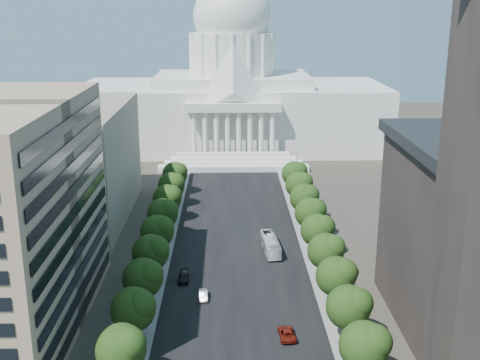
{
  "coord_description": "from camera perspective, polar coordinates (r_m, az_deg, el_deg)",
  "views": [
    {
      "loc": [
        -2.13,
        -54.41,
        54.56
      ],
      "look_at": [
        0.89,
        84.96,
        14.36
      ],
      "focal_mm": 45.0,
      "sensor_mm": 36.0,
      "label": 1
    }
  ],
  "objects": [
    {
      "name": "city_bus",
      "position": [
        139.8,
        2.93,
        -6.1
      ],
      "size": [
        4.03,
        13.17,
        3.61
      ],
      "primitive_type": "imported",
      "rotation": [
        0.0,
        0.0,
        0.08
      ],
      "color": "silver",
      "rests_on": "ground"
    },
    {
      "name": "tree_l_i",
      "position": [
        169.91,
        -6.43,
        -0.46
      ],
      "size": [
        7.79,
        7.6,
        9.97
      ],
      "color": "#33261C",
      "rests_on": "ground"
    },
    {
      "name": "tree_r_i",
      "position": [
        170.43,
        5.71,
        -0.39
      ],
      "size": [
        7.79,
        7.6,
        9.97
      ],
      "color": "#33261C",
      "rests_on": "ground"
    },
    {
      "name": "sidewalk_right",
      "position": [
        155.81,
        6.65,
        -4.52
      ],
      "size": [
        8.0,
        260.0,
        0.02
      ],
      "primitive_type": "cube",
      "color": "gray",
      "rests_on": "ground"
    },
    {
      "name": "streetlight_d",
      "position": [
        149.32,
        7.33,
        -3.1
      ],
      "size": [
        2.61,
        0.44,
        9.0
      ],
      "color": "gray",
      "rests_on": "ground"
    },
    {
      "name": "streetlight_b",
      "position": [
        104.19,
        11.38,
        -12.15
      ],
      "size": [
        2.61,
        0.44,
        9.0
      ],
      "color": "gray",
      "rests_on": "ground"
    },
    {
      "name": "tree_r_e",
      "position": [
        125.61,
        8.29,
        -6.61
      ],
      "size": [
        7.79,
        7.6,
        9.97
      ],
      "color": "#33261C",
      "rests_on": "ground"
    },
    {
      "name": "tree_r_f",
      "position": [
        136.61,
        7.48,
        -4.67
      ],
      "size": [
        7.79,
        7.6,
        9.97
      ],
      "color": "#33261C",
      "rests_on": "ground"
    },
    {
      "name": "tree_l_e",
      "position": [
        124.9,
        -8.34,
        -6.75
      ],
      "size": [
        7.79,
        7.6,
        9.97
      ],
      "color": "#33261C",
      "rests_on": "ground"
    },
    {
      "name": "tree_l_b",
      "position": [
        93.13,
        -11.05,
        -15.35
      ],
      "size": [
        7.79,
        7.6,
        9.97
      ],
      "color": "#33261C",
      "rests_on": "ground"
    },
    {
      "name": "tree_l_j",
      "position": [
        181.4,
        -6.11,
        0.62
      ],
      "size": [
        7.79,
        7.6,
        9.97
      ],
      "color": "#33261C",
      "rests_on": "ground"
    },
    {
      "name": "tree_r_c",
      "position": [
        104.27,
        10.45,
        -11.68
      ],
      "size": [
        7.79,
        7.6,
        9.97
      ],
      "color": "#33261C",
      "rests_on": "ground"
    },
    {
      "name": "road_asphalt",
      "position": [
        154.39,
        -0.37,
        -4.61
      ],
      "size": [
        30.0,
        260.0,
        0.01
      ],
      "primitive_type": "cube",
      "color": "black",
      "rests_on": "ground"
    },
    {
      "name": "streetlight_f",
      "position": [
        196.82,
        5.23,
        1.68
      ],
      "size": [
        2.61,
        0.44,
        9.0
      ],
      "color": "gray",
      "rests_on": "ground"
    },
    {
      "name": "tree_l_g",
      "position": [
        147.17,
        -7.24,
        -3.13
      ],
      "size": [
        7.79,
        7.6,
        9.97
      ],
      "color": "#33261C",
      "rests_on": "ground"
    },
    {
      "name": "tree_r_b",
      "position": [
        94.08,
        11.92,
        -15.05
      ],
      "size": [
        7.79,
        7.6,
        9.97
      ],
      "color": "#33261C",
      "rests_on": "ground"
    },
    {
      "name": "office_block_left_far",
      "position": [
        165.86,
        -17.26,
        1.55
      ],
      "size": [
        38.0,
        52.0,
        30.0
      ],
      "primitive_type": "cube",
      "color": "gray",
      "rests_on": "ground"
    },
    {
      "name": "tree_r_d",
      "position": [
        114.81,
        9.26,
        -8.91
      ],
      "size": [
        7.79,
        7.6,
        9.97
      ],
      "color": "#33261C",
      "rests_on": "ground"
    },
    {
      "name": "tree_r_g",
      "position": [
        147.77,
        6.8,
        -3.03
      ],
      "size": [
        7.79,
        7.6,
        9.97
      ],
      "color": "#33261C",
      "rests_on": "ground"
    },
    {
      "name": "tree_l_d",
      "position": [
        114.03,
        -9.06,
        -9.08
      ],
      "size": [
        7.79,
        7.6,
        9.97
      ],
      "color": "#33261C",
      "rests_on": "ground"
    },
    {
      "name": "tree_l_c",
      "position": [
        103.41,
        -9.95,
        -11.9
      ],
      "size": [
        7.79,
        7.6,
        9.97
      ],
      "color": "#33261C",
      "rests_on": "ground"
    },
    {
      "name": "streetlight_c",
      "position": [
        126.29,
        8.97,
        -6.82
      ],
      "size": [
        2.61,
        0.44,
        9.0
      ],
      "color": "gray",
      "rests_on": "ground"
    },
    {
      "name": "car_red",
      "position": [
        106.48,
        4.46,
        -14.29
      ],
      "size": [
        3.02,
        5.89,
        1.59
      ],
      "primitive_type": "imported",
      "rotation": [
        0.0,
        0.0,
        3.21
      ],
      "color": "maroon",
      "rests_on": "ground"
    },
    {
      "name": "capitol",
      "position": [
        241.79,
        -0.73,
        7.87
      ],
      "size": [
        120.0,
        56.0,
        73.0
      ],
      "color": "white",
      "rests_on": "ground"
    },
    {
      "name": "tree_r_h",
      "position": [
        159.05,
        6.21,
        -1.61
      ],
      "size": [
        7.79,
        7.6,
        9.97
      ],
      "color": "#33261C",
      "rests_on": "ground"
    },
    {
      "name": "streetlight_e",
      "position": [
        172.89,
        6.13,
        -0.38
      ],
      "size": [
        2.61,
        0.44,
        9.0
      ],
      "color": "gray",
      "rests_on": "ground"
    },
    {
      "name": "tree_r_j",
      "position": [
        181.89,
        5.27,
        0.68
      ],
      "size": [
        7.79,
        7.6,
        9.97
      ],
      "color": "#33261C",
      "rests_on": "ground"
    },
    {
      "name": "tree_l_h",
      "position": [
        158.49,
        -6.81,
        -1.7
      ],
      "size": [
        7.79,
        7.6,
        9.97
      ],
      "color": "#33261C",
      "rests_on": "ground"
    },
    {
      "name": "car_silver",
      "position": [
        118.91,
        -3.5,
        -10.86
      ],
      "size": [
        1.86,
        4.56,
        1.47
      ],
      "primitive_type": "imported",
      "rotation": [
        0.0,
        0.0,
        0.07
      ],
      "color": "#919398",
      "rests_on": "ground"
    },
    {
      "name": "tree_l_f",
      "position": [
        135.96,
        -7.75,
        -4.79
      ],
      "size": [
        7.79,
        7.6,
        9.97
      ],
      "color": "#33261C",
      "rests_on": "ground"
    },
    {
      "name": "car_dark_b",
      "position": [
        126.42,
        -5.36,
        -9.16
      ],
      "size": [
        2.28,
        5.46,
        1.58
      ],
      "primitive_type": "imported",
      "rotation": [
        0.0,
        0.0,
        0.01
      ],
      "color": "black",
      "rests_on": "ground"
    },
    {
      "name": "sidewalk_left",
      "position": [
        155.29,
        -7.42,
        -4.62
      ],
      "size": [
        8.0,
        260.0,
        0.02
      ],
      "primitive_type": "cube",
      "color": "gray",
      "rests_on": "ground"
    }
  ]
}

